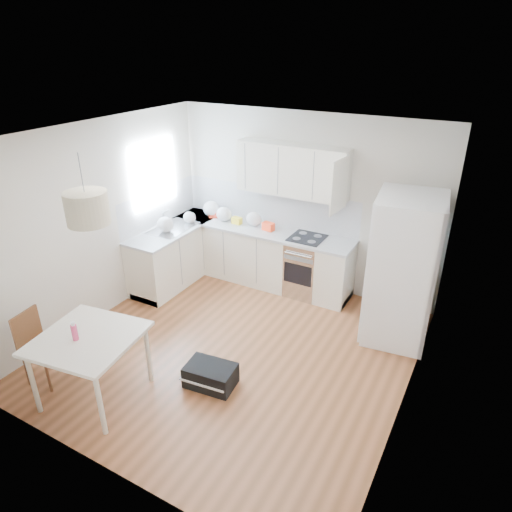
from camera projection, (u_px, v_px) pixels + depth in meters
The scene contains 29 objects.
floor at pixel (234, 349), 5.85m from camera, with size 4.20×4.20×0.00m, color brown.
ceiling at pixel (229, 136), 4.69m from camera, with size 4.20×4.20×0.00m, color white.
wall_back at pixel (304, 203), 6.93m from camera, with size 4.20×4.20×0.00m, color silver.
wall_left at pixel (100, 223), 6.19m from camera, with size 4.20×4.20×0.00m, color silver.
wall_right at pixel (419, 300), 4.35m from camera, with size 4.20×4.20×0.00m, color silver.
window_glassblock at pixel (154, 174), 6.92m from camera, with size 0.02×1.00×1.00m, color #BFE0F9.
cabinets_back at pixel (260, 256), 7.35m from camera, with size 3.00×0.60×0.88m, color white.
cabinets_left at pixel (177, 254), 7.40m from camera, with size 0.60×1.80×0.88m, color white.
counter_back at pixel (260, 230), 7.15m from camera, with size 3.02×0.64×0.04m, color #A9ACAE.
counter_left at pixel (175, 228), 7.20m from camera, with size 0.64×1.82×0.04m, color #A9ACAE.
backsplash_back at pixel (269, 205), 7.24m from camera, with size 3.00×0.01×0.58m, color silver.
backsplash_left at pixel (159, 207), 7.19m from camera, with size 0.01×1.80×0.58m, color silver.
upper_cabinets at pixel (292, 170), 6.64m from camera, with size 1.70×0.32×0.75m, color white.
range_oven at pixel (306, 267), 7.00m from camera, with size 0.50×0.61×0.88m, color silver, non-canonical shape.
sink at pixel (173, 228), 7.15m from camera, with size 0.50×0.80×0.16m, color silver, non-canonical shape.
refrigerator at pixel (404, 269), 5.78m from camera, with size 0.91×0.96×1.93m, color white, non-canonical shape.
dining_table at pixel (88, 344), 4.81m from camera, with size 1.13×1.13×0.79m.
dining_chair at pixel (44, 349), 5.16m from camera, with size 0.37×0.37×0.88m, color #512A18, non-canonical shape.
drink_bottle at pixel (74, 331), 4.68m from camera, with size 0.06×0.06×0.21m, color #DC3D68.
gym_bag at pixel (211, 375), 5.21m from camera, with size 0.56×0.37×0.26m, color black.
pendant_lamp at pixel (87, 208), 4.25m from camera, with size 0.40×0.40×0.31m, color beige.
grocery_bag_a at pixel (211, 209), 7.57m from camera, with size 0.29×0.25×0.26m, color white.
grocery_bag_b at pixel (224, 214), 7.38m from camera, with size 0.26×0.22×0.23m, color white.
grocery_bag_c at pixel (254, 219), 7.19m from camera, with size 0.25×0.21×0.23m, color white.
grocery_bag_d at pixel (189, 217), 7.31m from camera, with size 0.21×0.18×0.19m, color white.
grocery_bag_e at pixel (165, 224), 6.96m from camera, with size 0.27×0.23×0.24m, color white.
snack_orange at pixel (268, 226), 7.04m from camera, with size 0.18×0.11×0.12m, color #FD3A16.
snack_yellow at pixel (237, 221), 7.30m from camera, with size 0.16×0.10×0.11m, color yellow.
snack_red at pixel (215, 214), 7.55m from camera, with size 0.17×0.11×0.12m, color red.
Camera 1 is at (2.55, -4.03, 3.62)m, focal length 32.00 mm.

